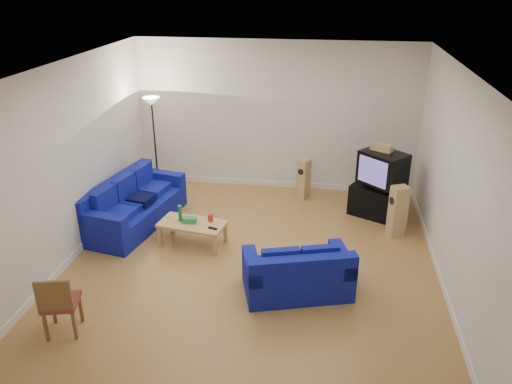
# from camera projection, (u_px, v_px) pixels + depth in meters

# --- Properties ---
(room) EXTENTS (6.01, 6.51, 3.21)m
(room) POSITION_uv_depth(u_px,v_px,m) (252.00, 176.00, 7.70)
(room) COLOR brown
(room) RESTS_ON ground
(sofa_three_seat) EXTENTS (1.43, 2.45, 0.89)m
(sofa_three_seat) POSITION_uv_depth(u_px,v_px,m) (132.00, 208.00, 9.46)
(sofa_three_seat) COLOR #00077A
(sofa_three_seat) RESTS_ON ground
(sofa_loveseat) EXTENTS (1.75, 1.28, 0.78)m
(sofa_loveseat) POSITION_uv_depth(u_px,v_px,m) (298.00, 276.00, 7.41)
(sofa_loveseat) COLOR #00077A
(sofa_loveseat) RESTS_ON ground
(coffee_table) EXTENTS (1.23, 0.76, 0.42)m
(coffee_table) POSITION_uv_depth(u_px,v_px,m) (192.00, 226.00, 8.73)
(coffee_table) COLOR tan
(coffee_table) RESTS_ON ground
(bottle) EXTENTS (0.08, 0.08, 0.29)m
(bottle) POSITION_uv_depth(u_px,v_px,m) (180.00, 213.00, 8.73)
(bottle) COLOR #197233
(bottle) RESTS_ON coffee_table
(tissue_box) EXTENTS (0.24, 0.14, 0.10)m
(tissue_box) POSITION_uv_depth(u_px,v_px,m) (190.00, 220.00, 8.70)
(tissue_box) COLOR green
(tissue_box) RESTS_ON coffee_table
(red_canister) EXTENTS (0.12, 0.12, 0.13)m
(red_canister) POSITION_uv_depth(u_px,v_px,m) (210.00, 218.00, 8.74)
(red_canister) COLOR red
(red_canister) RESTS_ON coffee_table
(remote) EXTENTS (0.17, 0.11, 0.02)m
(remote) POSITION_uv_depth(u_px,v_px,m) (213.00, 228.00, 8.50)
(remote) COLOR black
(remote) RESTS_ON coffee_table
(tv_stand) EXTENTS (1.14, 0.95, 0.61)m
(tv_stand) POSITION_uv_depth(u_px,v_px,m) (377.00, 202.00, 9.78)
(tv_stand) COLOR black
(tv_stand) RESTS_ON ground
(av_receiver) EXTENTS (0.60, 0.60, 0.11)m
(av_receiver) POSITION_uv_depth(u_px,v_px,m) (379.00, 184.00, 9.66)
(av_receiver) COLOR black
(av_receiver) RESTS_ON tv_stand
(television) EXTENTS (0.99, 0.98, 0.62)m
(television) POSITION_uv_depth(u_px,v_px,m) (383.00, 168.00, 9.43)
(television) COLOR black
(television) RESTS_ON av_receiver
(centre_speaker) EXTENTS (0.44, 0.36, 0.14)m
(centre_speaker) POSITION_uv_depth(u_px,v_px,m) (382.00, 147.00, 9.38)
(centre_speaker) COLOR tan
(centre_speaker) RESTS_ON television
(speaker_left) EXTENTS (0.30, 0.32, 0.87)m
(speaker_left) POSITION_uv_depth(u_px,v_px,m) (304.00, 179.00, 10.50)
(speaker_left) COLOR tan
(speaker_left) RESTS_ON ground
(speaker_right) EXTENTS (0.35, 0.32, 0.96)m
(speaker_right) POSITION_uv_depth(u_px,v_px,m) (398.00, 211.00, 8.99)
(speaker_right) COLOR tan
(speaker_right) RESTS_ON ground
(floor_lamp) EXTENTS (0.36, 0.36, 2.12)m
(floor_lamp) POSITION_uv_depth(u_px,v_px,m) (153.00, 115.00, 10.18)
(floor_lamp) COLOR black
(floor_lamp) RESTS_ON ground
(dining_chair) EXTENTS (0.54, 0.54, 0.93)m
(dining_chair) POSITION_uv_depth(u_px,v_px,m) (59.00, 302.00, 6.46)
(dining_chair) COLOR brown
(dining_chair) RESTS_ON ground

